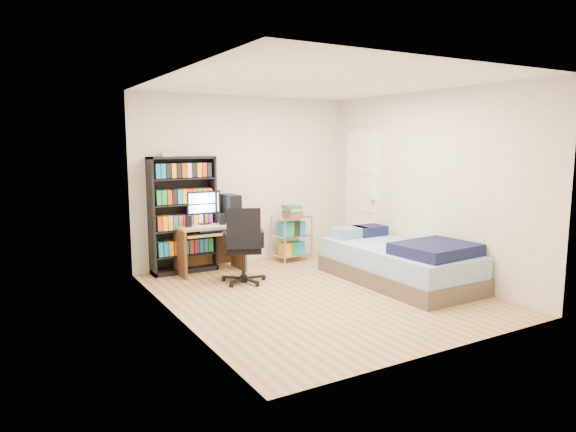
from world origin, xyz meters
TOP-DOWN VIEW (x-y plane):
  - room at (0.00, 0.00)m, footprint 3.58×4.08m
  - media_shelf at (-1.06, 1.84)m, footprint 0.92×0.31m
  - computer_desk at (-0.66, 1.67)m, footprint 0.91×0.53m
  - office_chair at (-0.58, 0.88)m, footprint 0.79×0.79m
  - wire_cart at (0.62, 1.68)m, footprint 0.56×0.43m
  - bed at (1.20, -0.11)m, footprint 1.08×2.16m
  - door at (1.72, 1.35)m, footprint 0.12×0.80m

SIDE VIEW (x-z plane):
  - bed at x=1.20m, z-range -0.04..0.58m
  - office_chair at x=-0.58m, z-range -0.18..0.83m
  - wire_cart at x=0.62m, z-range 0.13..0.99m
  - computer_desk at x=-0.66m, z-range 0.05..1.19m
  - media_shelf at x=-1.06m, z-range -0.01..1.69m
  - door at x=1.72m, z-range 0.00..2.00m
  - room at x=0.00m, z-range -0.04..2.54m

